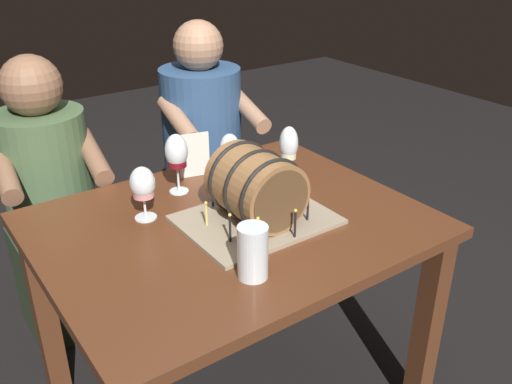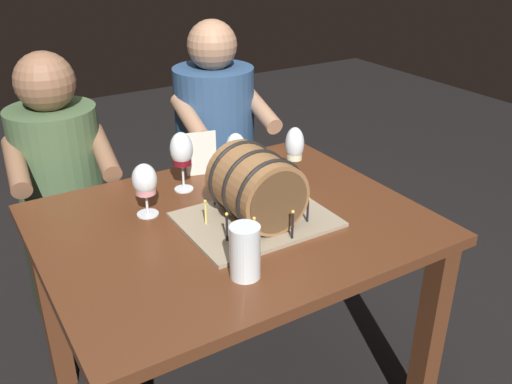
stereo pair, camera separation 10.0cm
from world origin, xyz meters
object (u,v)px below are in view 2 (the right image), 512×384
(dining_table, at_px, (232,252))
(wine_glass_red, at_px, (182,152))
(wine_glass_empty, at_px, (236,148))
(wine_glass_rose, at_px, (145,182))
(barrel_cake, at_px, (256,190))
(beer_pint, at_px, (245,254))
(menu_card, at_px, (201,153))
(person_seated_right, at_px, (216,165))
(person_seated_left, at_px, (66,207))
(wine_glass_white, at_px, (295,147))

(dining_table, height_order, wine_glass_red, wine_glass_red)
(wine_glass_empty, bearing_deg, wine_glass_rose, -167.01)
(barrel_cake, bearing_deg, wine_glass_empty, 71.35)
(wine_glass_rose, relative_size, beer_pint, 1.17)
(wine_glass_red, xyz_separation_m, menu_card, (0.11, 0.08, -0.06))
(menu_card, height_order, person_seated_right, person_seated_right)
(barrel_cake, height_order, wine_glass_empty, barrel_cake)
(dining_table, relative_size, person_seated_right, 0.95)
(menu_card, bearing_deg, barrel_cake, -79.31)
(wine_glass_empty, relative_size, person_seated_left, 0.15)
(person_seated_left, bearing_deg, wine_glass_empty, -45.32)
(wine_glass_white, height_order, wine_glass_rose, wine_glass_white)
(dining_table, height_order, wine_glass_white, wine_glass_white)
(dining_table, xyz_separation_m, barrel_cake, (0.06, -0.05, 0.22))
(dining_table, distance_m, beer_pint, 0.36)
(dining_table, distance_m, wine_glass_red, 0.38)
(wine_glass_white, height_order, wine_glass_red, wine_glass_red)
(barrel_cake, bearing_deg, beer_pint, -126.93)
(wine_glass_rose, bearing_deg, beer_pint, -78.50)
(wine_glass_rose, distance_m, menu_card, 0.34)
(wine_glass_white, height_order, menu_card, wine_glass_white)
(dining_table, height_order, person_seated_right, person_seated_right)
(wine_glass_white, relative_size, menu_card, 1.26)
(wine_glass_rose, bearing_deg, wine_glass_red, 31.34)
(wine_glass_red, distance_m, beer_pint, 0.56)
(person_seated_left, bearing_deg, barrel_cake, -63.65)
(wine_glass_red, xyz_separation_m, beer_pint, (-0.08, -0.55, -0.07))
(wine_glass_empty, height_order, person_seated_left, person_seated_left)
(dining_table, distance_m, person_seated_left, 0.83)
(wine_glass_red, bearing_deg, wine_glass_empty, -5.88)
(menu_card, distance_m, person_seated_left, 0.64)
(wine_glass_red, height_order, person_seated_right, person_seated_right)
(barrel_cake, xyz_separation_m, wine_glass_white, (0.26, 0.18, 0.03))
(wine_glass_empty, xyz_separation_m, wine_glass_rose, (-0.37, -0.08, -0.01))
(wine_glass_red, bearing_deg, wine_glass_rose, -148.66)
(beer_pint, relative_size, menu_card, 0.92)
(wine_glass_empty, height_order, person_seated_right, person_seated_right)
(wine_glass_white, relative_size, person_seated_left, 0.18)
(wine_glass_white, xyz_separation_m, wine_glass_red, (-0.36, 0.14, 0.01))
(wine_glass_rose, height_order, menu_card, wine_glass_rose)
(barrel_cake, height_order, wine_glass_white, barrel_cake)
(barrel_cake, distance_m, person_seated_left, 0.95)
(menu_card, bearing_deg, beer_pint, -93.75)
(wine_glass_empty, bearing_deg, wine_glass_white, -37.66)
(dining_table, bearing_deg, person_seated_right, 65.85)
(dining_table, height_order, beer_pint, beer_pint)
(wine_glass_red, relative_size, wine_glass_rose, 1.20)
(barrel_cake, bearing_deg, menu_card, 87.67)
(barrel_cake, relative_size, person_seated_left, 0.38)
(dining_table, xyz_separation_m, beer_pint, (-0.12, -0.28, 0.19))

